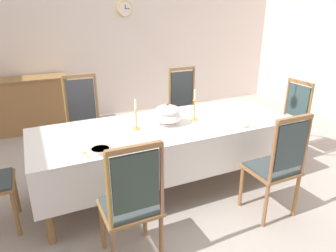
# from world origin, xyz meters

# --- Properties ---
(ground) EXTENTS (7.54, 5.79, 0.04)m
(ground) POSITION_xyz_m (0.00, 0.00, -0.02)
(ground) COLOR #ADA59B
(back_wall) EXTENTS (7.54, 0.08, 3.42)m
(back_wall) POSITION_xyz_m (0.00, 2.93, 1.71)
(back_wall) COLOR silver
(back_wall) RESTS_ON ground
(dining_table) EXTENTS (2.79, 1.02, 0.76)m
(dining_table) POSITION_xyz_m (0.00, 0.03, 0.69)
(dining_table) COLOR olive
(dining_table) RESTS_ON ground
(tablecloth) EXTENTS (2.81, 1.04, 0.44)m
(tablecloth) POSITION_xyz_m (0.00, 0.03, 0.65)
(tablecloth) COLOR white
(tablecloth) RESTS_ON dining_table
(chair_south_a) EXTENTS (0.44, 0.42, 1.08)m
(chair_south_a) POSITION_xyz_m (-0.71, -0.88, 0.56)
(chair_south_a) COLOR olive
(chair_south_a) RESTS_ON ground
(chair_north_a) EXTENTS (0.44, 0.42, 1.19)m
(chair_north_a) POSITION_xyz_m (-0.71, 0.95, 0.59)
(chair_north_a) COLOR olive
(chair_north_a) RESTS_ON ground
(chair_south_b) EXTENTS (0.44, 0.42, 1.08)m
(chair_south_b) POSITION_xyz_m (0.72, -0.88, 0.56)
(chair_south_b) COLOR #9C6439
(chair_south_b) RESTS_ON ground
(chair_north_b) EXTENTS (0.44, 0.42, 1.17)m
(chair_north_b) POSITION_xyz_m (0.72, 0.95, 0.59)
(chair_north_b) COLOR #98613F
(chair_north_b) RESTS_ON ground
(chair_head_east) EXTENTS (0.42, 0.44, 1.07)m
(chair_head_east) POSITION_xyz_m (1.80, 0.03, 0.56)
(chair_head_east) COLOR olive
(chair_head_east) RESTS_ON ground
(soup_tureen) EXTENTS (0.30, 0.30, 0.23)m
(soup_tureen) POSITION_xyz_m (0.01, 0.03, 0.88)
(soup_tureen) COLOR white
(soup_tureen) RESTS_ON tablecloth
(candlestick_west) EXTENTS (0.07, 0.07, 0.32)m
(candlestick_west) POSITION_xyz_m (-0.34, 0.03, 0.89)
(candlestick_west) COLOR gold
(candlestick_west) RESTS_ON tablecloth
(candlestick_east) EXTENTS (0.07, 0.07, 0.35)m
(candlestick_east) POSITION_xyz_m (0.34, 0.03, 0.91)
(candlestick_east) COLOR gold
(candlestick_east) RESTS_ON tablecloth
(bowl_near_left) EXTENTS (0.19, 0.19, 0.04)m
(bowl_near_left) POSITION_xyz_m (-0.81, -0.36, 0.79)
(bowl_near_left) COLOR white
(bowl_near_left) RESTS_ON tablecloth
(bowl_near_right) EXTENTS (0.14, 0.14, 0.03)m
(bowl_near_right) POSITION_xyz_m (0.69, -0.36, 0.78)
(bowl_near_right) COLOR white
(bowl_near_right) RESTS_ON tablecloth
(spoon_primary) EXTENTS (0.05, 0.18, 0.01)m
(spoon_primary) POSITION_xyz_m (-0.93, -0.33, 0.77)
(spoon_primary) COLOR gold
(spoon_primary) RESTS_ON tablecloth
(spoon_secondary) EXTENTS (0.04, 0.18, 0.01)m
(spoon_secondary) POSITION_xyz_m (0.79, -0.33, 0.77)
(spoon_secondary) COLOR gold
(spoon_secondary) RESTS_ON tablecloth
(sideboard) EXTENTS (1.44, 0.48, 0.90)m
(sideboard) POSITION_xyz_m (-1.41, 2.62, 0.45)
(sideboard) COLOR olive
(sideboard) RESTS_ON ground
(mounted_clock) EXTENTS (0.28, 0.06, 0.28)m
(mounted_clock) POSITION_xyz_m (0.48, 2.86, 1.95)
(mounted_clock) COLOR #D1B251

